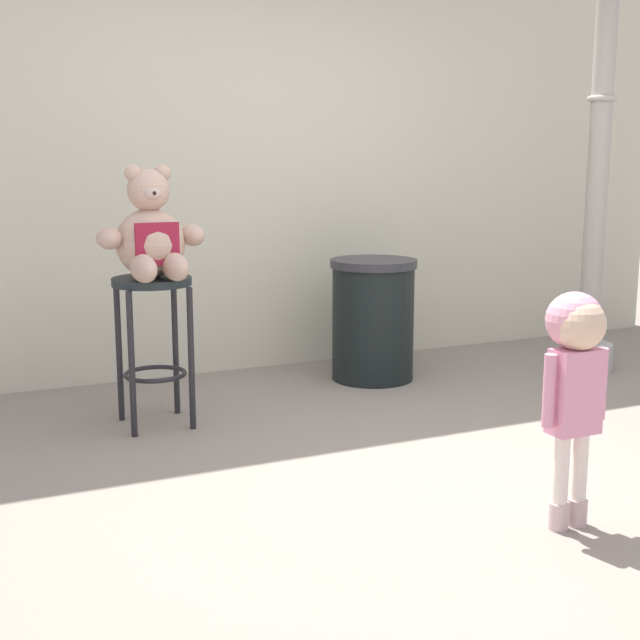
{
  "coord_description": "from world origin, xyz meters",
  "views": [
    {
      "loc": [
        -1.95,
        -3.13,
        1.38
      ],
      "look_at": [
        -0.37,
        0.32,
        0.66
      ],
      "focal_mm": 48.3,
      "sensor_mm": 36.0,
      "label": 1
    }
  ],
  "objects_px": {
    "teddy_bear": "(152,237)",
    "child_walking": "(575,359)",
    "bar_stool_with_teddy": "(153,320)",
    "trash_bin": "(373,319)",
    "lamppost": "(597,185)"
  },
  "relations": [
    {
      "from": "teddy_bear",
      "to": "child_walking",
      "type": "height_order",
      "value": "teddy_bear"
    },
    {
      "from": "child_walking",
      "to": "bar_stool_with_teddy",
      "type": "bearing_deg",
      "value": -129.72
    },
    {
      "from": "bar_stool_with_teddy",
      "to": "trash_bin",
      "type": "height_order",
      "value": "bar_stool_with_teddy"
    },
    {
      "from": "bar_stool_with_teddy",
      "to": "lamppost",
      "type": "distance_m",
      "value": 2.95
    },
    {
      "from": "lamppost",
      "to": "bar_stool_with_teddy",
      "type": "bearing_deg",
      "value": 179.7
    },
    {
      "from": "child_walking",
      "to": "trash_bin",
      "type": "distance_m",
      "value": 2.32
    },
    {
      "from": "child_walking",
      "to": "teddy_bear",
      "type": "bearing_deg",
      "value": -129.34
    },
    {
      "from": "trash_bin",
      "to": "lamppost",
      "type": "height_order",
      "value": "lamppost"
    },
    {
      "from": "child_walking",
      "to": "lamppost",
      "type": "height_order",
      "value": "lamppost"
    },
    {
      "from": "teddy_bear",
      "to": "child_walking",
      "type": "bearing_deg",
      "value": -59.42
    },
    {
      "from": "bar_stool_with_teddy",
      "to": "trash_bin",
      "type": "xyz_separation_m",
      "value": [
        1.48,
        0.37,
        -0.18
      ]
    },
    {
      "from": "child_walking",
      "to": "trash_bin",
      "type": "relative_size",
      "value": 1.19
    },
    {
      "from": "child_walking",
      "to": "lamppost",
      "type": "distance_m",
      "value": 2.65
    },
    {
      "from": "teddy_bear",
      "to": "trash_bin",
      "type": "height_order",
      "value": "teddy_bear"
    },
    {
      "from": "child_walking",
      "to": "trash_bin",
      "type": "height_order",
      "value": "child_walking"
    }
  ]
}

